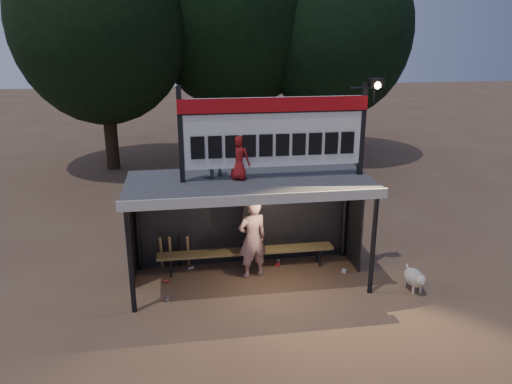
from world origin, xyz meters
TOP-DOWN VIEW (x-y plane):
  - ground at (0.00, 0.00)m, footprint 80.00×80.00m
  - player at (0.09, 0.20)m, footprint 0.76×0.60m
  - child_a at (-0.77, 0.26)m, footprint 0.67×0.64m
  - child_b at (-0.21, 0.01)m, footprint 0.54×0.51m
  - dugout_shelter at (0.00, 0.24)m, footprint 5.10×2.08m
  - scoreboard_assembly at (0.56, -0.01)m, footprint 4.10×0.27m
  - bench at (0.00, 0.55)m, footprint 4.00×0.35m
  - tree_left at (-4.00, 10.00)m, footprint 6.46×6.46m
  - tree_mid at (1.00, 11.50)m, footprint 7.22×7.22m
  - tree_right at (5.00, 10.50)m, footprint 6.08×6.08m
  - dog at (3.36, -0.94)m, footprint 0.36×0.81m
  - bats at (-1.61, 0.82)m, footprint 0.68×0.35m
  - litter at (-0.14, 0.29)m, footprint 4.10×1.42m

SIDE VIEW (x-z plane):
  - ground at x=0.00m, z-range 0.00..0.00m
  - litter at x=-0.14m, z-range 0.00..0.08m
  - dog at x=3.36m, z-range 0.03..0.53m
  - bats at x=-1.61m, z-range 0.01..0.85m
  - bench at x=0.00m, z-range 0.19..0.67m
  - player at x=0.09m, z-range 0.00..1.81m
  - dugout_shelter at x=0.00m, z-range 0.69..3.01m
  - child_b at x=-0.21m, z-range 2.32..3.25m
  - child_a at x=-0.77m, z-range 2.32..3.41m
  - scoreboard_assembly at x=0.56m, z-range 2.33..4.32m
  - tree_right at x=5.00m, z-range 0.83..9.55m
  - tree_left at x=-4.00m, z-range 0.88..10.15m
  - tree_mid at x=1.00m, z-range 0.99..11.34m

